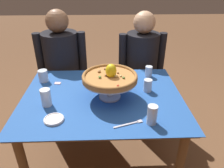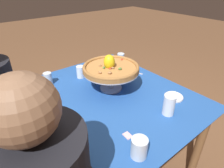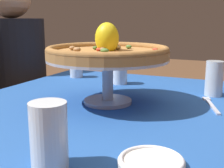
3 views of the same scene
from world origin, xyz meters
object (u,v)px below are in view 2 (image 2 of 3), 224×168
object	(u,v)px
water_glass_front_right	(121,61)
pizza_stand	(111,75)
pizza	(111,67)
dinner_fork	(131,71)
water_glass_side_right	(81,73)
water_glass_side_left	(169,106)
sugar_packet	(128,136)
side_plate	(174,97)
water_glass_back_left	(139,149)
water_glass_back_right	(48,79)

from	to	relation	value
water_glass_front_right	pizza_stand	bearing A→B (deg)	128.88
pizza	dinner_fork	xyz separation A→B (m)	(0.12, -0.32, -0.17)
water_glass_side_right	water_glass_front_right	bearing A→B (deg)	-96.76
water_glass_side_left	water_glass_side_right	distance (m)	0.77
sugar_packet	water_glass_front_right	bearing A→B (deg)	-38.31
pizza_stand	pizza	world-z (taller)	pizza
water_glass_side_left	water_glass_side_right	size ratio (longest dim) A/B	1.30
side_plate	pizza_stand	bearing A→B (deg)	35.82
sugar_packet	pizza_stand	bearing A→B (deg)	-27.86
water_glass_side_left	water_glass_front_right	world-z (taller)	same
water_glass_front_right	dinner_fork	world-z (taller)	water_glass_front_right
water_glass_side_left	water_glass_back_left	bearing A→B (deg)	106.76
water_glass_back_left	sugar_packet	size ratio (longest dim) A/B	2.06
water_glass_side_right	water_glass_front_right	xyz separation A→B (m)	(-0.05, -0.40, 0.01)
pizza_stand	dinner_fork	bearing A→B (deg)	-70.08
water_glass_side_right	side_plate	size ratio (longest dim) A/B	0.76
side_plate	dinner_fork	distance (m)	0.49
water_glass_back_left	water_glass_front_right	xyz separation A→B (m)	(0.82, -0.59, 0.01)
water_glass_side_left	water_glass_side_right	bearing A→B (deg)	12.95
pizza	sugar_packet	xyz separation A→B (m)	(-0.44, 0.23, -0.17)
pizza	water_glass_side_left	bearing A→B (deg)	-168.64
side_plate	sugar_packet	bearing A→B (deg)	97.89
water_glass_side_left	water_glass_back_left	distance (m)	0.38
side_plate	sugar_packet	size ratio (longest dim) A/B	2.59
water_glass_side_right	water_glass_back_right	distance (m)	0.26
water_glass_side_left	dinner_fork	size ratio (longest dim) A/B	0.67
water_glass_back_left	water_glass_side_right	size ratio (longest dim) A/B	1.04
dinner_fork	water_glass_back_right	bearing A→B (deg)	70.01
dinner_fork	water_glass_front_right	bearing A→B (deg)	2.93
water_glass_front_right	sugar_packet	size ratio (longest dim) A/B	2.58
water_glass_side_left	water_glass_back_right	world-z (taller)	water_glass_side_left
pizza_stand	water_glass_front_right	bearing A→B (deg)	-51.12
water_glass_front_right	side_plate	xyz separation A→B (m)	(-0.62, 0.05, -0.05)
pizza_stand	pizza	bearing A→B (deg)	41.63
water_glass_front_right	dinner_fork	distance (m)	0.15
pizza	water_glass_back_left	size ratio (longest dim) A/B	3.91
dinner_fork	sugar_packet	distance (m)	0.78
water_glass_front_right	water_glass_back_left	bearing A→B (deg)	144.07
pizza_stand	sugar_packet	bearing A→B (deg)	152.14
side_plate	water_glass_front_right	bearing A→B (deg)	-4.51
side_plate	sugar_packet	world-z (taller)	side_plate
water_glass_front_right	water_glass_back_right	bearing A→B (deg)	81.04
water_glass_side_right	water_glass_front_right	distance (m)	0.40
pizza_stand	water_glass_back_left	world-z (taller)	pizza_stand
dinner_fork	pizza	bearing A→B (deg)	109.77
water_glass_back_right	dinner_fork	xyz separation A→B (m)	(-0.24, -0.66, -0.04)
water_glass_side_left	water_glass_side_right	world-z (taller)	water_glass_side_left
water_glass_side_right	water_glass_front_right	size ratio (longest dim) A/B	0.77
pizza_stand	water_glass_back_left	bearing A→B (deg)	153.83
water_glass_side_left	side_plate	world-z (taller)	water_glass_side_left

